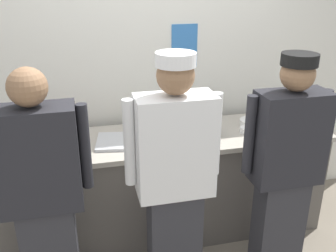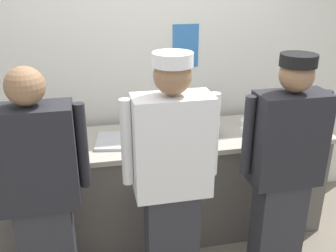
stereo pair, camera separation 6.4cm
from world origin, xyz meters
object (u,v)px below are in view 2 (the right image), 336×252
Objects in this scene: sheet_tray at (124,141)px; ramekin_yellow_sauce at (65,144)px; plate_stack_rear at (252,123)px; chef_near_left at (41,194)px; ramekin_green_sauce at (274,128)px; chefs_knife at (282,124)px; squeeze_bottle_primary at (145,122)px; plate_stack_front at (10,145)px; mixing_bowl_steel at (198,130)px; ramekin_red_sauce at (246,130)px; deli_cup at (158,130)px; squeeze_bottle_secondary at (56,127)px; chef_center at (172,178)px; ramekin_orange_sauce at (44,148)px; chef_far_right at (284,169)px.

ramekin_yellow_sauce is (-0.44, 0.02, 0.01)m from sheet_tray.
sheet_tray is (-1.12, -0.11, -0.01)m from plate_stack_rear.
chef_near_left reaches higher than ramekin_green_sauce.
squeeze_bottle_primary is at bearing 175.96° from chefs_knife.
squeeze_bottle_primary is (1.04, 0.15, 0.04)m from plate_stack_front.
plate_stack_rear is (1.96, 0.09, -0.02)m from plate_stack_front.
chefs_knife is at bearing 6.31° from mixing_bowl_steel.
chef_near_left is 4.83× the size of mixing_bowl_steel.
plate_stack_rear and ramekin_red_sauce have the same top height.
ramekin_red_sauce is 0.25m from ramekin_green_sauce.
deli_cup is (0.09, -0.09, -0.04)m from squeeze_bottle_primary.
squeeze_bottle_primary is at bearing 176.52° from plate_stack_rear.
plate_stack_front is 2.18× the size of ramekin_yellow_sauce.
plate_stack_rear is 1.64m from squeeze_bottle_secondary.
chefs_knife is (1.84, 0.06, -0.02)m from ramekin_yellow_sauce.
chefs_knife is at bearing 17.27° from ramekin_red_sauce.
plate_stack_front reaches higher than ramekin_green_sauce.
deli_cup reaches higher than plate_stack_front.
mixing_bowl_steel is at bearing -1.29° from ramekin_yellow_sauce.
ramekin_red_sauce is at bearing -162.73° from chefs_knife.
sheet_tray is at bearing -2.42° from ramekin_yellow_sauce.
chefs_knife is at bearing 19.23° from chef_near_left.
chef_center reaches higher than chefs_knife.
chef_near_left is 0.57m from ramekin_orange_sauce.
mixing_bowl_steel is 3.20× the size of ramekin_yellow_sauce.
chef_far_right reaches higher than chef_near_left.
ramekin_red_sauce is (0.40, -0.03, -0.03)m from mixing_bowl_steel.
plate_stack_front reaches higher than chefs_knife.
plate_stack_front is 1.26× the size of squeeze_bottle_primary.
chefs_knife is at bearing 0.31° from deli_cup.
chef_far_right is 4.85× the size of mixing_bowl_steel.
ramekin_yellow_sauce is at bearing 20.07° from ramekin_orange_sauce.
plate_stack_rear is at bearing 132.18° from ramekin_green_sauce.
chef_far_right is 8.60× the size of plate_stack_rear.
chefs_knife is (1.20, -0.08, -0.08)m from squeeze_bottle_primary.
deli_cup reaches higher than chefs_knife.
ramekin_green_sauce is at bearing -138.99° from chefs_knife.
ramekin_orange_sauce is at bearing 179.96° from ramekin_green_sauce.
ramekin_yellow_sauce is at bearing 178.11° from ramekin_green_sauce.
ramekin_yellow_sauce is at bearing -176.59° from plate_stack_rear.
squeeze_bottle_primary is 1.94× the size of deli_cup.
chefs_knife is (1.99, 0.12, -0.02)m from ramekin_orange_sauce.
squeeze_bottle_secondary is (-1.11, 0.21, 0.04)m from mixing_bowl_steel.
chef_center is at bearing -93.67° from deli_cup.
chef_far_right is (0.79, 0.00, -0.02)m from chef_center.
chef_center is at bearing -48.82° from squeeze_bottle_secondary.
chef_center is 0.74m from mixing_bowl_steel.
plate_stack_front is at bearing 178.65° from sheet_tray.
plate_stack_front is at bearing 147.95° from chef_center.
squeeze_bottle_secondary is at bearing 85.91° from chef_near_left.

